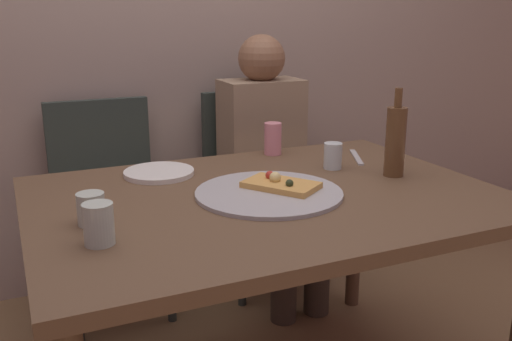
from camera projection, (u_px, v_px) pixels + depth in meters
name	position (u px, v px, depth m)	size (l,w,h in m)	color
back_wall	(158.00, 3.00, 2.57)	(6.00, 0.10, 2.60)	gray
dining_table	(266.00, 217.00, 1.73)	(1.39, 1.00, 0.74)	brown
pizza_tray	(270.00, 193.00, 1.69)	(0.44, 0.44, 0.01)	#ADADB2
pizza_slice_last	(280.00, 184.00, 1.72)	(0.23, 0.25, 0.05)	tan
wine_bottle	(396.00, 141.00, 1.86)	(0.07, 0.07, 0.29)	brown
tumbler_near	(99.00, 224.00, 1.33)	(0.07, 0.07, 0.10)	#B7C6BC
tumbler_far	(333.00, 156.00, 1.97)	(0.06, 0.06, 0.09)	silver
wine_glass	(91.00, 209.00, 1.45)	(0.07, 0.07, 0.08)	#B7C6BC
soda_can	(273.00, 139.00, 2.16)	(0.07, 0.07, 0.12)	pink
plate_stack	(159.00, 173.00, 1.90)	(0.23, 0.23, 0.02)	white
table_knife	(357.00, 157.00, 2.12)	(0.22, 0.02, 0.01)	#B7B7BC
chair_left	(107.00, 193.00, 2.43)	(0.44, 0.44, 0.90)	#2D3833
chair_right	(256.00, 174.00, 2.70)	(0.44, 0.44, 0.90)	#2D3833
guest_in_sweater	(270.00, 155.00, 2.54)	(0.36, 0.56, 1.17)	#937A60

